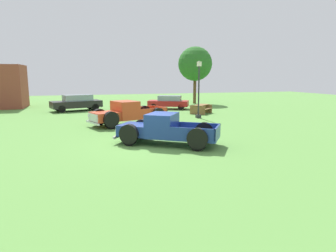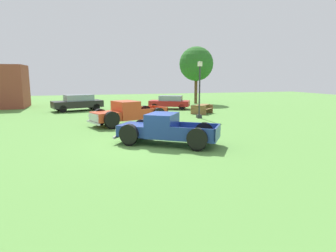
{
  "view_description": "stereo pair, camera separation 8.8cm",
  "coord_description": "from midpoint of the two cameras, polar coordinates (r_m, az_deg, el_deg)",
  "views": [
    {
      "loc": [
        -2.81,
        -13.07,
        3.25
      ],
      "look_at": [
        0.98,
        0.05,
        0.9
      ],
      "focal_mm": 31.0,
      "sensor_mm": 36.0,
      "label": 1
    },
    {
      "loc": [
        -2.72,
        -13.1,
        3.25
      ],
      "look_at": [
        0.98,
        0.05,
        0.9
      ],
      "focal_mm": 31.0,
      "sensor_mm": 36.0,
      "label": 2
    }
  ],
  "objects": [
    {
      "name": "sedan_distant_b",
      "position": [
        28.92,
        -17.59,
        4.45
      ],
      "size": [
        4.9,
        3.1,
        1.52
      ],
      "color": "black",
      "rests_on": "ground_plane"
    },
    {
      "name": "pickup_truck_behind_left",
      "position": [
        19.72,
        -8.7,
        2.42
      ],
      "size": [
        5.58,
        3.61,
        1.61
      ],
      "color": "#D14723",
      "rests_on": "ground_plane"
    },
    {
      "name": "ground_plane",
      "position": [
        13.77,
        -4.07,
        -3.92
      ],
      "size": [
        80.0,
        80.0,
        0.0
      ],
      "primitive_type": "plane",
      "color": "#5B9342"
    },
    {
      "name": "pickup_truck_foreground",
      "position": [
        14.01,
        -1.57,
        -0.67
      ],
      "size": [
        5.04,
        4.13,
        1.5
      ],
      "color": "navy",
      "rests_on": "ground_plane"
    },
    {
      "name": "trash_can",
      "position": [
        24.21,
        -9.31,
        3.06
      ],
      "size": [
        0.59,
        0.59,
        0.95
      ],
      "color": "#2D6B2D",
      "rests_on": "ground_plane"
    },
    {
      "name": "sedan_distant_a",
      "position": [
        29.2,
        0.07,
        4.75
      ],
      "size": [
        4.29,
        3.18,
        1.33
      ],
      "color": "#B21E1E",
      "rests_on": "ground_plane"
    },
    {
      "name": "oak_tree_east",
      "position": [
        35.16,
        5.28,
        12.04
      ],
      "size": [
        4.01,
        4.01,
        6.7
      ],
      "color": "brown",
      "rests_on": "ground_plane"
    },
    {
      "name": "picnic_table",
      "position": [
        25.76,
        6.43,
        3.56
      ],
      "size": [
        2.32,
        2.32,
        0.78
      ],
      "color": "olive",
      "rests_on": "ground_plane"
    },
    {
      "name": "lamp_post_near",
      "position": [
        22.79,
        5.96,
        7.37
      ],
      "size": [
        0.36,
        0.36,
        4.42
      ],
      "color": "#2D2D33",
      "rests_on": "ground_plane"
    }
  ]
}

